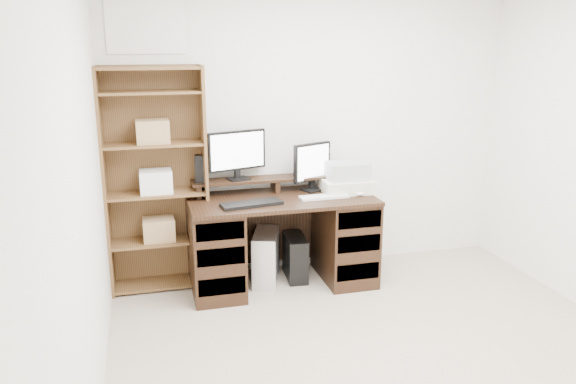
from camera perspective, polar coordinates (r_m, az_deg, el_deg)
name	(u,v)px	position (r m, az deg, el deg)	size (l,w,h in m)	color
room	(424,182)	(3.06, 13.61, 0.99)	(3.54, 4.04, 2.54)	tan
desk	(281,239)	(4.66, -0.67, -4.82)	(1.50, 0.70, 0.75)	black
riser_shelf	(275,180)	(4.72, -1.30, 1.20)	(1.40, 0.22, 0.12)	black
monitor_wide	(237,152)	(4.61, -5.21, 4.02)	(0.50, 0.19, 0.40)	black
monitor_small	(312,165)	(4.72, 2.47, 2.78)	(0.35, 0.20, 0.41)	black
speaker	(201,169)	(4.58, -8.84, 2.37)	(0.09, 0.09, 0.22)	black
keyboard_black	(252,204)	(4.33, -3.72, -1.21)	(0.47, 0.16, 0.03)	black
keyboard_white	(324,197)	(4.54, 3.68, -0.49)	(0.40, 0.12, 0.02)	silver
mouse	(360,194)	(4.63, 7.29, -0.17)	(0.09, 0.06, 0.04)	silver
printer	(347,185)	(4.74, 6.04, 0.67)	(0.43, 0.32, 0.11)	beige
basket	(348,171)	(4.71, 6.08, 2.14)	(0.33, 0.24, 0.14)	#9BA1A6
tower_silver	(266,257)	(4.76, -2.24, -6.61)	(0.19, 0.44, 0.44)	silver
tower_black	(295,257)	(4.83, 0.75, -6.63)	(0.19, 0.39, 0.37)	black
bookshelf	(156,178)	(4.59, -13.29, 1.35)	(0.80, 0.30, 1.80)	brown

